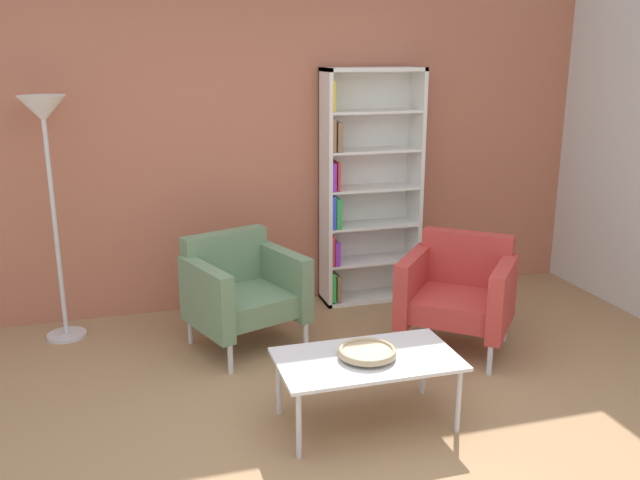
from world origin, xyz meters
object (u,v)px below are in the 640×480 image
Objects in this scene: floor_lamp_torchiere at (46,139)px; decorative_bowl at (367,352)px; bookshelf_tall at (364,190)px; coffee_table_low at (367,363)px; armchair_near_window at (241,289)px; armchair_spare_guest at (459,291)px.

decorative_bowl is at bearing -45.55° from floor_lamp_torchiere.
bookshelf_tall is 5.94× the size of decorative_bowl.
bookshelf_tall is 2.09m from coffee_table_low.
bookshelf_tall is 2.42m from floor_lamp_torchiere.
armchair_near_window is 0.51× the size of floor_lamp_torchiere.
floor_lamp_torchiere is (-2.67, 0.94, 1.03)m from armchair_spare_guest.
armchair_spare_guest is (1.45, -0.46, 0.00)m from armchair_near_window.
armchair_spare_guest is at bearing -19.37° from floor_lamp_torchiere.
armchair_spare_guest is at bearing -37.86° from armchair_near_window.
decorative_bowl is (0.00, 0.00, 0.07)m from coffee_table_low.
bookshelf_tall is at bearing 145.78° from armchair_spare_guest.
bookshelf_tall reaches higher than floor_lamp_torchiere.
coffee_table_low is (-0.65, -1.91, -0.56)m from bookshelf_tall.
bookshelf_tall is 2.07m from decorative_bowl.
bookshelf_tall is at bearing 9.55° from armchair_near_window.
armchair_spare_guest is (0.31, -1.11, -0.51)m from bookshelf_tall.
armchair_near_window is (-0.48, 1.26, -0.02)m from decorative_bowl.
decorative_bowl is 0.34× the size of armchair_spare_guest.
bookshelf_tall reaches higher than armchair_near_window.
floor_lamp_torchiere is at bearing 134.45° from decorative_bowl.
coffee_table_low is 1.12× the size of armchair_near_window.
decorative_bowl is at bearing -100.49° from armchair_spare_guest.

